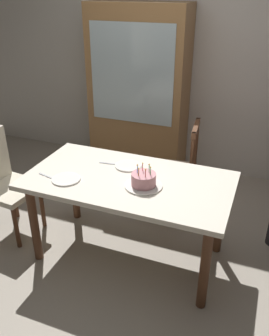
{
  "coord_description": "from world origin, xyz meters",
  "views": [
    {
      "loc": [
        0.92,
        -2.21,
        2.07
      ],
      "look_at": [
        0.05,
        0.0,
        0.84
      ],
      "focal_mm": 38.26,
      "sensor_mm": 36.0,
      "label": 1
    }
  ],
  "objects": [
    {
      "name": "fork_near_celebrant",
      "position": [
        -0.59,
        -0.2,
        0.74
      ],
      "size": [
        0.18,
        0.06,
        0.01
      ],
      "primitive_type": "cube",
      "rotation": [
        0.0,
        0.0,
        -0.24
      ],
      "color": "silver",
      "rests_on": "dining_table"
    },
    {
      "name": "birthday_cake",
      "position": [
        0.15,
        -0.07,
        0.78
      ],
      "size": [
        0.28,
        0.28,
        0.17
      ],
      "color": "silver",
      "rests_on": "dining_table"
    },
    {
      "name": "back_wall",
      "position": [
        0.0,
        1.85,
        1.3
      ],
      "size": [
        6.4,
        0.1,
        2.6
      ],
      "primitive_type": "cube",
      "color": "beige",
      "rests_on": "ground"
    },
    {
      "name": "plate_near_celebrant",
      "position": [
        -0.43,
        -0.19,
        0.74
      ],
      "size": [
        0.22,
        0.22,
        0.01
      ],
      "primitive_type": "cylinder",
      "color": "white",
      "rests_on": "dining_table"
    },
    {
      "name": "china_cabinet",
      "position": [
        -0.51,
        1.56,
        0.95
      ],
      "size": [
        1.1,
        0.45,
        1.9
      ],
      "color": "#9E7042",
      "rests_on": "ground"
    },
    {
      "name": "fork_far_side",
      "position": [
        -0.24,
        0.17,
        0.74
      ],
      "size": [
        0.18,
        0.04,
        0.01
      ],
      "primitive_type": "cube",
      "rotation": [
        0.0,
        0.0,
        0.12
      ],
      "color": "silver",
      "rests_on": "dining_table"
    },
    {
      "name": "ground",
      "position": [
        0.0,
        0.0,
        0.0
      ],
      "size": [
        6.4,
        6.4,
        0.0
      ],
      "primitive_type": "plane",
      "color": "#9E9384"
    },
    {
      "name": "chair_spindle_back",
      "position": [
        0.17,
        0.75,
        0.46
      ],
      "size": [
        0.49,
        0.49,
        0.95
      ],
      "color": "tan",
      "rests_on": "ground"
    },
    {
      "name": "plate_far_side",
      "position": [
        -0.08,
        0.19,
        0.74
      ],
      "size": [
        0.22,
        0.22,
        0.01
      ],
      "primitive_type": "cylinder",
      "color": "white",
      "rests_on": "dining_table"
    },
    {
      "name": "dining_table",
      "position": [
        0.0,
        0.0,
        0.64
      ],
      "size": [
        1.58,
        0.84,
        0.74
      ],
      "color": "silver",
      "rests_on": "ground"
    },
    {
      "name": "chair_upholstered",
      "position": [
        -1.18,
        -0.07,
        0.53
      ],
      "size": [
        0.48,
        0.48,
        0.95
      ],
      "color": "beige",
      "rests_on": "ground"
    }
  ]
}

